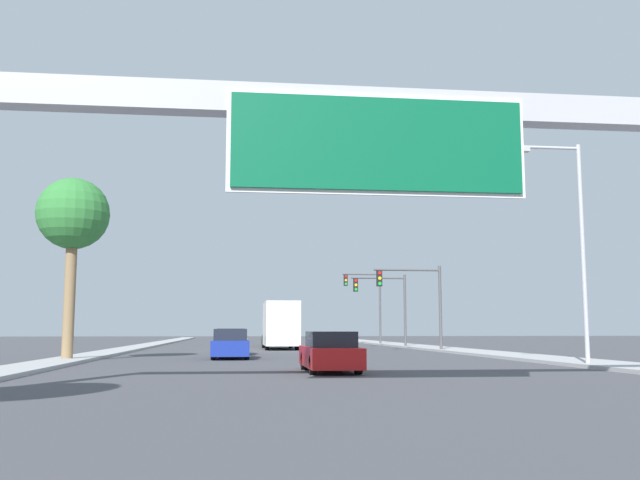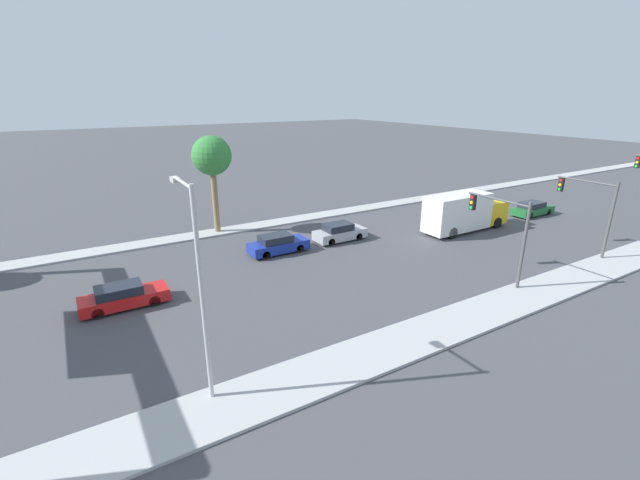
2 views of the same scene
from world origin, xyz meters
name	(u,v)px [view 2 (image 2 of 2)]	position (x,y,z in m)	size (l,w,h in m)	color
sidewalk_right	(630,258)	(11.25, 60.00, 0.07)	(3.00, 120.00, 0.15)	#ABABAB
median_strip_left	(422,199)	(-10.75, 60.00, 0.07)	(2.00, 120.00, 0.15)	#ABABAB
car_far_left	(532,209)	(0.00, 64.77, 0.66)	(1.82, 4.76, 1.38)	#1E662D
car_mid_center	(339,232)	(-3.50, 43.66, 0.70)	(1.83, 4.43, 1.50)	#A5A8AD
car_mid_right	(123,297)	(0.00, 26.43, 0.66)	(1.71, 4.80, 1.39)	red
car_far_center	(278,244)	(-3.50, 37.95, 0.70)	(1.83, 4.62, 1.47)	navy
truck_box_primary	(464,212)	(0.00, 54.57, 1.73)	(2.38, 8.73, 3.41)	yellow
traffic_light_near_intersection	(504,225)	(8.73, 48.00, 3.86)	(4.57, 0.32, 5.67)	#4C4C4F
traffic_light_mid_block	(592,204)	(8.80, 58.00, 3.96)	(4.46, 0.32, 5.84)	#4C4C4F
palm_tree_background	(212,157)	(-10.83, 35.56, 6.65)	(3.32, 3.32, 8.46)	#8C704C
street_lamp_right	(198,278)	(10.01, 28.33, 5.22)	(2.76, 0.28, 8.83)	#B2B2B7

